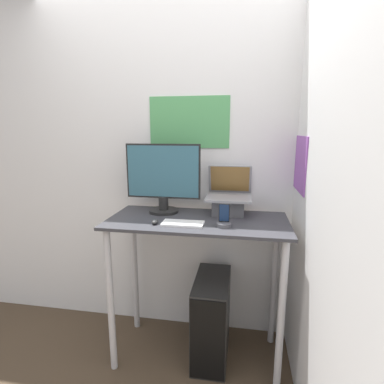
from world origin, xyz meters
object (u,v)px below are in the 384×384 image
at_px(monitor, 163,180).
at_px(computer_tower, 212,318).
at_px(mouse, 155,222).
at_px(laptop, 229,201).
at_px(cell_phone, 224,221).
at_px(keyboard, 183,223).

bearing_deg(monitor, computer_tower, -18.39).
height_order(mouse, computer_tower, mouse).
relative_size(laptop, computer_tower, 0.56).
relative_size(cell_phone, computer_tower, 0.25).
xyz_separation_m(keyboard, mouse, (-0.17, -0.02, 0.01)).
xyz_separation_m(mouse, cell_phone, (0.42, 0.02, 0.02)).
bearing_deg(keyboard, mouse, -173.34).
height_order(keyboard, cell_phone, cell_phone).
distance_m(cell_phone, computer_tower, 0.76).
xyz_separation_m(mouse, computer_tower, (0.34, 0.16, -0.73)).
relative_size(keyboard, mouse, 4.12).
height_order(monitor, cell_phone, monitor).
bearing_deg(keyboard, cell_phone, 1.05).
bearing_deg(cell_phone, laptop, 87.83).
relative_size(monitor, cell_phone, 3.65).
height_order(monitor, keyboard, monitor).
height_order(laptop, computer_tower, laptop).
distance_m(monitor, keyboard, 0.39).
xyz_separation_m(laptop, monitor, (-0.45, -0.04, 0.14)).
relative_size(laptop, cell_phone, 2.28).
distance_m(keyboard, mouse, 0.17).
height_order(mouse, cell_phone, cell_phone).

